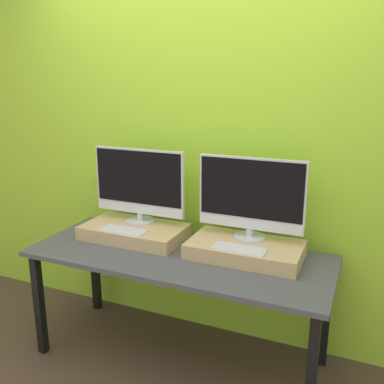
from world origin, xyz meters
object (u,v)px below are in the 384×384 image
(monitor_right, at_px, (251,197))
(keyboard_right, at_px, (239,249))
(monitor_left, at_px, (139,184))
(keyboard_left, at_px, (124,230))

(monitor_right, height_order, keyboard_right, monitor_right)
(monitor_left, distance_m, monitor_right, 0.76)
(keyboard_left, relative_size, keyboard_right, 1.00)
(monitor_right, distance_m, keyboard_right, 0.32)
(monitor_left, distance_m, keyboard_left, 0.32)
(monitor_left, height_order, monitor_right, same)
(monitor_left, bearing_deg, monitor_right, 0.00)
(monitor_left, bearing_deg, keyboard_right, -15.03)
(monitor_left, height_order, keyboard_right, monitor_left)
(keyboard_left, height_order, keyboard_right, same)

